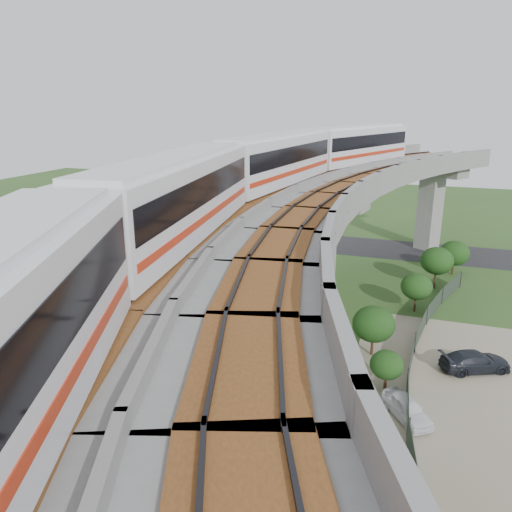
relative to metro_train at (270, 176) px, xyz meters
name	(u,v)px	position (x,y,z in m)	size (l,w,h in m)	color
ground	(269,367)	(-0.36, 1.20, -12.31)	(160.00, 160.00, 0.00)	#345020
asphalt_road	(345,245)	(-0.36, 31.20, -12.29)	(60.00, 8.00, 0.03)	#232326
viaduct	(335,235)	(3.48, 1.20, -3.26)	(19.58, 73.98, 11.40)	#99968E
metro_train	(270,176)	(0.00, 0.00, 0.00)	(11.30, 61.34, 3.64)	silver
fence	(431,383)	(9.39, 1.20, -11.56)	(3.87, 38.73, 1.50)	#2D382D
tree_0	(454,253)	(11.31, 24.16, -10.16)	(2.83, 2.83, 3.36)	#382314
tree_1	(437,261)	(9.63, 19.50, -9.70)	(2.90, 2.90, 3.85)	#382314
tree_2	(416,287)	(8.10, 13.46, -10.19)	(2.48, 2.48, 3.18)	#382314
tree_3	(374,324)	(5.65, 4.91, -10.05)	(2.78, 2.78, 3.44)	#382314
tree_4	(387,365)	(6.87, 0.76, -10.62)	(1.95, 1.95, 2.52)	#382314
tree_5	(355,427)	(6.06, -6.49, -9.99)	(2.81, 2.81, 3.52)	#382314
tree_6	(367,508)	(7.11, -11.03, -10.00)	(3.12, 3.12, 3.64)	#382314
car_white	(407,408)	(8.19, -1.61, -11.68)	(1.39, 3.45, 1.17)	white
car_dark	(475,361)	(11.99, 4.90, -11.64)	(1.77, 4.36, 1.27)	black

